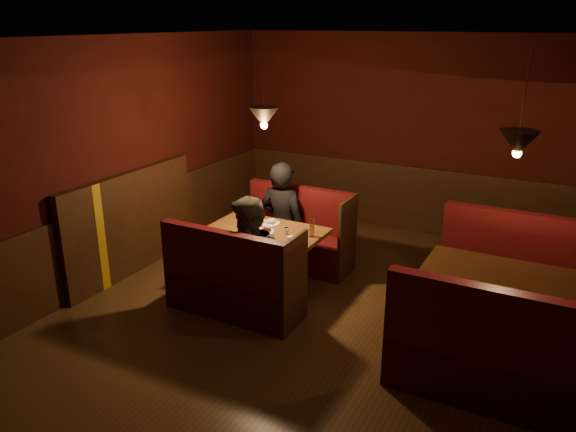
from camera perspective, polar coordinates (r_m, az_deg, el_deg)
The scene contains 9 objects.
room at distance 5.43m, azimuth 2.16°, elevation -2.35°, with size 6.02×7.02×2.92m.
main_table at distance 6.63m, azimuth -2.18°, elevation -2.77°, with size 1.36×0.83×0.96m.
main_bench_far at distance 7.34m, azimuth 0.98°, elevation -2.50°, with size 1.50×0.54×1.02m.
main_bench_near at distance 6.12m, azimuth -5.69°, elevation -7.26°, with size 1.50×0.54×1.02m.
second_table at distance 5.72m, azimuth 20.51°, elevation -7.48°, with size 1.42×0.91×0.80m.
second_bench_far at distance 6.59m, azimuth 21.65°, elevation -6.33°, with size 1.57×0.59×1.12m.
second_bench_near at distance 5.09m, azimuth 19.11°, elevation -13.87°, with size 1.57×0.59×1.12m.
diner_a at distance 7.16m, azimuth -0.60°, elevation 1.52°, with size 0.63×0.41×1.73m, color black.
diner_b at distance 6.02m, azimuth -3.85°, elevation -2.54°, with size 0.80×0.62×1.64m, color #3C3630.
Camera 1 is at (1.91, -4.50, 3.06)m, focal length 35.00 mm.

